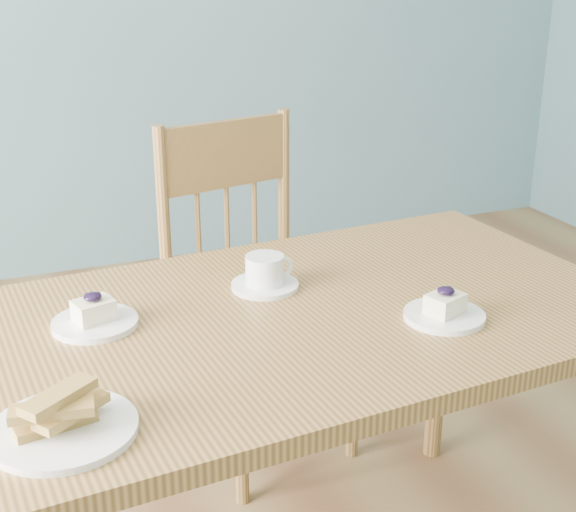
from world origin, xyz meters
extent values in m
cube|color=#A4783E|center=(0.00, 0.16, 0.74)|extent=(1.47, 0.91, 0.04)
cylinder|color=#A4783E|center=(0.62, 0.55, 0.36)|extent=(0.05, 0.05, 0.72)
cube|color=#A4783E|center=(0.16, 0.77, 0.47)|extent=(0.54, 0.53, 0.04)
cylinder|color=#A4783E|center=(0.00, 0.55, 0.22)|extent=(0.04, 0.04, 0.45)
cylinder|color=#A4783E|center=(0.39, 0.63, 0.22)|extent=(0.04, 0.04, 0.45)
cylinder|color=#A4783E|center=(-0.08, 0.91, 0.22)|extent=(0.04, 0.04, 0.45)
cylinder|color=#A4783E|center=(0.31, 1.00, 0.22)|extent=(0.04, 0.04, 0.45)
cylinder|color=#A4783E|center=(-0.09, 0.92, 0.75)|extent=(0.03, 0.03, 0.51)
cylinder|color=#A4783E|center=(0.31, 1.01, 0.75)|extent=(0.03, 0.03, 0.51)
cube|color=#A4783E|center=(0.11, 0.96, 0.90)|extent=(0.39, 0.11, 0.20)
cylinder|color=#A4783E|center=(0.02, 0.94, 0.64)|extent=(0.02, 0.02, 0.31)
cylinder|color=#A4783E|center=(0.11, 0.96, 0.64)|extent=(0.02, 0.02, 0.31)
cylinder|color=#A4783E|center=(0.21, 0.99, 0.64)|extent=(0.02, 0.02, 0.31)
cylinder|color=white|center=(0.27, 0.01, 0.76)|extent=(0.16, 0.16, 0.01)
cube|color=#FFF2C3|center=(0.27, 0.01, 0.79)|extent=(0.09, 0.08, 0.04)
ellipsoid|color=black|center=(0.27, 0.01, 0.82)|extent=(0.03, 0.03, 0.02)
sphere|color=black|center=(0.28, 0.02, 0.82)|extent=(0.01, 0.01, 0.01)
sphere|color=black|center=(0.26, 0.02, 0.82)|extent=(0.01, 0.01, 0.01)
sphere|color=black|center=(0.27, 0.01, 0.82)|extent=(0.01, 0.01, 0.01)
cylinder|color=white|center=(-0.39, 0.24, 0.77)|extent=(0.17, 0.17, 0.01)
cube|color=#FFF2C3|center=(-0.39, 0.24, 0.79)|extent=(0.09, 0.08, 0.04)
ellipsoid|color=black|center=(-0.39, 0.24, 0.82)|extent=(0.04, 0.04, 0.02)
sphere|color=black|center=(-0.38, 0.25, 0.82)|extent=(0.01, 0.01, 0.01)
sphere|color=black|center=(-0.40, 0.25, 0.82)|extent=(0.01, 0.01, 0.01)
sphere|color=black|center=(-0.39, 0.24, 0.82)|extent=(0.01, 0.01, 0.01)
cylinder|color=white|center=(-0.01, 0.30, 0.76)|extent=(0.15, 0.15, 0.01)
cylinder|color=white|center=(-0.01, 0.30, 0.80)|extent=(0.09, 0.09, 0.06)
cylinder|color=#9B6845|center=(-0.01, 0.30, 0.83)|extent=(0.07, 0.07, 0.00)
torus|color=white|center=(0.03, 0.30, 0.80)|extent=(0.05, 0.01, 0.05)
cylinder|color=white|center=(-0.50, -0.11, 0.77)|extent=(0.23, 0.23, 0.01)
camera|label=1|loc=(-0.57, -1.22, 1.46)|focal=50.00mm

